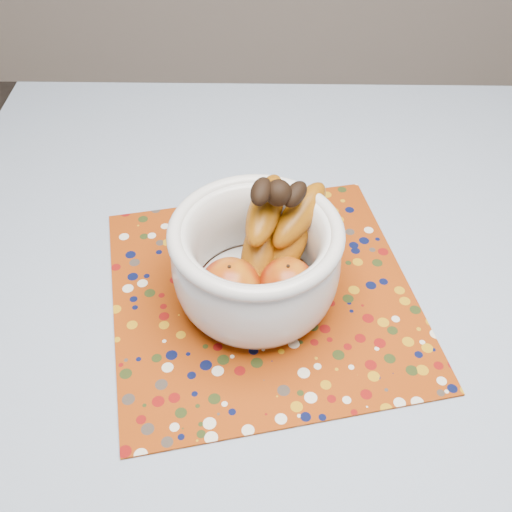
# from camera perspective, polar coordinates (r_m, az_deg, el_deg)

# --- Properties ---
(table) EXTENTS (1.20, 1.20, 0.75)m
(table) POSITION_cam_1_polar(r_m,az_deg,el_deg) (0.99, 5.74, -8.02)
(table) COLOR brown
(table) RESTS_ON ground
(tablecloth) EXTENTS (1.32, 1.32, 0.01)m
(tablecloth) POSITION_cam_1_polar(r_m,az_deg,el_deg) (0.92, 6.10, -5.01)
(tablecloth) COLOR slate
(tablecloth) RESTS_ON table
(placemat) EXTENTS (0.54, 0.54, 0.00)m
(placemat) POSITION_cam_1_polar(r_m,az_deg,el_deg) (0.93, 0.67, -3.65)
(placemat) COLOR #822E07
(placemat) RESTS_ON tablecloth
(fruit_bowl) EXTENTS (0.27, 0.26, 0.21)m
(fruit_bowl) POSITION_cam_1_polar(r_m,az_deg,el_deg) (0.86, 0.73, 0.32)
(fruit_bowl) COLOR silver
(fruit_bowl) RESTS_ON placemat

